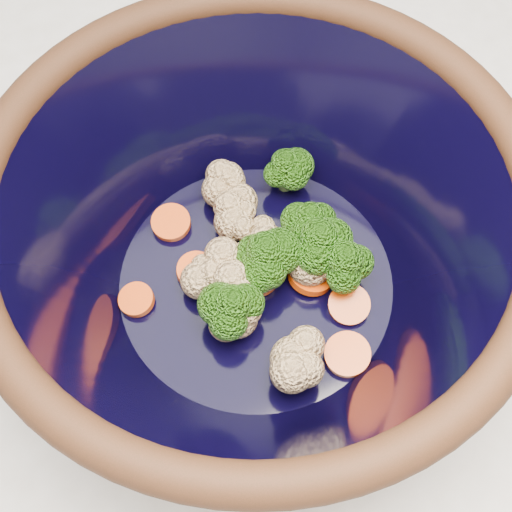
{
  "coord_description": "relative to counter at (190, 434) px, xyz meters",
  "views": [
    {
      "loc": [
        -0.04,
        -0.26,
        1.39
      ],
      "look_at": [
        0.07,
        -0.06,
        0.97
      ],
      "focal_mm": 50.0,
      "sensor_mm": 36.0,
      "label": 1
    }
  ],
  "objects": [
    {
      "name": "counter",
      "position": [
        0.0,
        0.0,
        0.0
      ],
      "size": [
        1.2,
        1.2,
        0.9
      ],
      "primitive_type": "cube",
      "color": "beige",
      "rests_on": "ground"
    },
    {
      "name": "ground",
      "position": [
        0.0,
        0.0,
        -0.45
      ],
      "size": [
        3.0,
        3.0,
        0.0
      ],
      "primitive_type": "plane",
      "color": "#9E7A54",
      "rests_on": "ground"
    },
    {
      "name": "mixing_bowl",
      "position": [
        0.07,
        -0.06,
        0.54
      ],
      "size": [
        0.41,
        0.41,
        0.15
      ],
      "rotation": [
        0.0,
        0.0,
        0.25
      ],
      "color": "black",
      "rests_on": "counter"
    },
    {
      "name": "vegetable_pile",
      "position": [
        0.08,
        -0.06,
        0.51
      ],
      "size": [
        0.17,
        0.18,
        0.05
      ],
      "color": "#608442",
      "rests_on": "mixing_bowl"
    }
  ]
}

